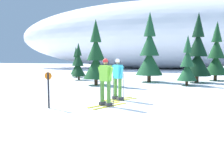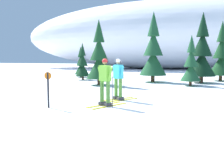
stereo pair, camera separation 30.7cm
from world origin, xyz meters
name	(u,v)px [view 2 (the right image)]	position (x,y,z in m)	size (l,w,h in m)	color
ground_plane	(123,106)	(0.00, 0.00, 0.00)	(120.00, 120.00, 0.00)	white
skier_lime_jacket	(105,81)	(-0.65, -0.20, 0.97)	(1.28, 1.69, 1.83)	gold
skier_cyan_jacket	(118,78)	(-0.47, 1.19, 0.96)	(1.43, 1.53, 1.81)	gold
pine_tree_far_left	(81,64)	(-6.76, 11.92, 1.22)	(1.13, 1.13, 2.92)	#47301E
pine_tree_left	(83,64)	(-5.61, 9.61, 1.30)	(1.20, 1.20, 3.10)	#47301E
pine_tree_center_left	(99,58)	(-3.11, 6.44, 1.86)	(1.72, 1.72, 4.45)	#47301E
pine_tree_center	(153,53)	(0.24, 9.40, 2.23)	(2.06, 2.06, 5.33)	#47301E
pine_tree_center_right	(191,65)	(2.89, 7.56, 1.40)	(1.29, 1.29, 3.35)	#47301E
pine_tree_right	(202,53)	(3.77, 9.75, 2.17)	(2.00, 2.00, 5.19)	#47301E
pine_tree_far_right	(221,56)	(5.41, 11.69, 2.00)	(1.84, 1.84, 4.78)	#47301E
snow_ridge_background	(164,35)	(-0.22, 31.91, 5.58)	(49.53, 18.10, 11.15)	white
trail_marker_post	(48,87)	(-2.59, -1.07, 0.76)	(0.28, 0.07, 1.34)	black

